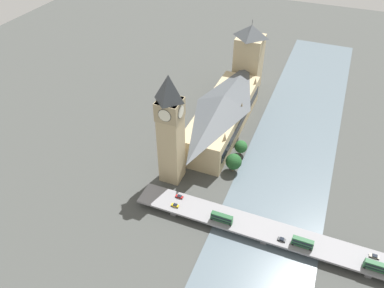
{
  "coord_description": "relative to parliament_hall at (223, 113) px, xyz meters",
  "views": [
    {
      "loc": [
        -42.53,
        193.02,
        154.38
      ],
      "look_at": [
        21.11,
        35.64,
        17.7
      ],
      "focal_mm": 35.0,
      "sensor_mm": 36.0,
      "label": 1
    }
  ],
  "objects": [
    {
      "name": "car_northbound_lead",
      "position": [
        -0.29,
        80.45,
        -8.25
      ],
      "size": [
        4.2,
        1.79,
        1.44
      ],
      "color": "gold",
      "rests_on": "road_bridge"
    },
    {
      "name": "parliament_hall",
      "position": [
        0.0,
        0.0,
        0.0
      ],
      "size": [
        26.9,
        92.85,
        26.86
      ],
      "color": "tan",
      "rests_on": "ground_plane"
    },
    {
      "name": "tree_embankment_mid",
      "position": [
        -19.23,
        21.56,
        -7.01
      ],
      "size": [
        8.05,
        8.05,
        10.35
      ],
      "color": "brown",
      "rests_on": "ground_plane"
    },
    {
      "name": "double_decker_bus_lead",
      "position": [
        -99.46,
        81.18,
        -6.36
      ],
      "size": [
        10.93,
        2.64,
        4.73
      ],
      "color": "#235B33",
      "rests_on": "road_bridge"
    },
    {
      "name": "victoria_tower",
      "position": [
        0.05,
        -60.3,
        12.74
      ],
      "size": [
        19.74,
        19.74,
        56.13
      ],
      "color": "tan",
      "rests_on": "ground_plane"
    },
    {
      "name": "car_southbound_lead",
      "position": [
        -98.92,
        74.3,
        -8.32
      ],
      "size": [
        4.4,
        1.9,
        1.28
      ],
      "color": "slate",
      "rests_on": "road_bridge"
    },
    {
      "name": "car_northbound_tail",
      "position": [
        -57.05,
        81.04,
        -8.3
      ],
      "size": [
        3.86,
        1.94,
        1.38
      ],
      "color": "black",
      "rests_on": "road_bridge"
    },
    {
      "name": "double_decker_bus_rear",
      "position": [
        -66.64,
        80.75,
        -6.21
      ],
      "size": [
        10.21,
        2.57,
        4.99
      ],
      "color": "#235B33",
      "rests_on": "road_bridge"
    },
    {
      "name": "tree_embankment_near",
      "position": [
        -19.41,
        37.87,
        -6.03
      ],
      "size": [
        9.69,
        9.69,
        12.15
      ],
      "color": "brown",
      "rests_on": "ground_plane"
    },
    {
      "name": "clock_tower",
      "position": [
        12.15,
        56.3,
        23.06
      ],
      "size": [
        12.97,
        12.97,
        67.75
      ],
      "color": "tan",
      "rests_on": "ground_plane"
    },
    {
      "name": "car_northbound_mid",
      "position": [
        0.1,
        73.79,
        -8.26
      ],
      "size": [
        4.24,
        1.8,
        1.43
      ],
      "color": "maroon",
      "rests_on": "road_bridge"
    },
    {
      "name": "double_decker_bus_mid",
      "position": [
        -26.33,
        80.74,
        -6.33
      ],
      "size": [
        11.43,
        2.59,
        4.81
      ],
      "color": "#235B33",
      "rests_on": "road_bridge"
    },
    {
      "name": "road_bridge",
      "position": [
        -48.94,
        77.46,
        -9.85
      ],
      "size": [
        138.87,
        14.54,
        4.35
      ],
      "color": "slate",
      "rests_on": "ground_plane"
    },
    {
      "name": "ground_plane",
      "position": [
        -16.22,
        8.0,
        -13.33
      ],
      "size": [
        600.0,
        600.0,
        0.0
      ],
      "primitive_type": "plane",
      "color": "#424442"
    },
    {
      "name": "river_water",
      "position": [
        -48.94,
        8.0,
        -13.18
      ],
      "size": [
        53.43,
        360.0,
        0.3
      ],
      "primitive_type": "cube",
      "color": "slate",
      "rests_on": "ground_plane"
    }
  ]
}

